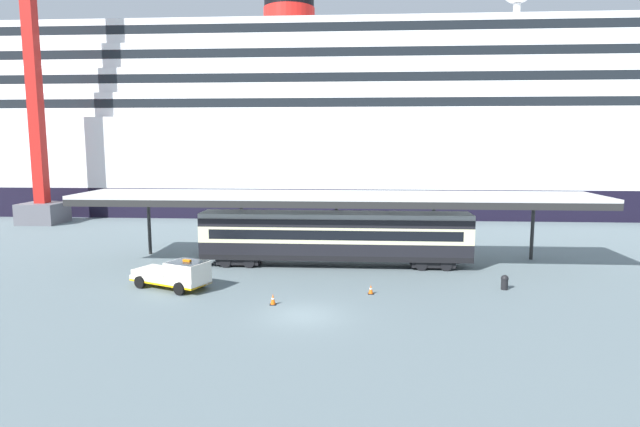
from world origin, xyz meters
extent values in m
plane|color=slate|center=(0.00, 0.00, 0.00)|extent=(400.00, 400.00, 0.00)
cube|color=black|center=(-14.68, 49.03, 1.88)|extent=(141.50, 26.71, 3.76)
cube|color=white|center=(-14.68, 49.03, 8.14)|extent=(141.50, 26.71, 8.77)
cube|color=white|center=(-14.68, 49.03, 14.04)|extent=(130.18, 24.58, 3.04)
cube|color=black|center=(-14.68, 36.79, 14.20)|extent=(124.52, 0.12, 1.09)
cube|color=white|center=(-14.68, 49.03, 17.08)|extent=(124.97, 23.59, 3.04)
cube|color=black|center=(-14.68, 37.28, 17.23)|extent=(119.54, 0.12, 1.09)
cube|color=white|center=(-14.68, 49.03, 20.12)|extent=(119.76, 22.61, 3.04)
cube|color=black|center=(-14.68, 37.77, 20.27)|extent=(114.56, 0.12, 1.09)
cube|color=white|center=(-14.68, 49.03, 23.15)|extent=(114.56, 21.63, 3.04)
cube|color=black|center=(-14.68, 38.26, 23.31)|extent=(109.58, 0.12, 1.09)
cylinder|color=black|center=(-6.61, 49.03, 28.61)|extent=(7.02, 7.02, 7.87)
cylinder|color=red|center=(-6.61, 49.03, 27.03)|extent=(7.23, 7.23, 2.36)
cylinder|color=white|center=(24.94, 49.03, 26.50)|extent=(1.00, 1.00, 3.65)
cube|color=silver|center=(1.29, 12.18, 5.36)|extent=(39.32, 6.33, 0.25)
cube|color=#252525|center=(1.29, 9.12, 4.99)|extent=(39.32, 0.20, 0.50)
cylinder|color=#252525|center=(-14.44, 14.94, 2.62)|extent=(0.28, 0.28, 5.24)
cylinder|color=#252525|center=(-6.57, 14.94, 2.62)|extent=(0.28, 0.28, 5.24)
cylinder|color=#252525|center=(1.29, 14.94, 2.62)|extent=(0.28, 0.28, 5.24)
cylinder|color=#252525|center=(9.15, 14.94, 2.62)|extent=(0.28, 0.28, 5.24)
cylinder|color=#252525|center=(17.02, 14.94, 2.62)|extent=(0.28, 0.28, 5.24)
cube|color=black|center=(1.29, 11.68, 0.85)|extent=(20.29, 2.80, 0.40)
cube|color=black|center=(1.29, 11.68, 1.50)|extent=(20.29, 2.80, 0.90)
cube|color=beige|center=(1.29, 11.68, 2.55)|extent=(20.29, 2.80, 1.20)
cube|color=black|center=(1.29, 10.31, 2.60)|extent=(18.66, 0.08, 0.72)
cube|color=black|center=(1.29, 11.68, 3.45)|extent=(20.29, 2.80, 0.60)
cube|color=#9D9D9D|center=(1.29, 11.68, 3.93)|extent=(20.29, 2.69, 0.36)
cube|color=black|center=(-6.01, 11.68, 0.45)|extent=(3.20, 2.35, 0.50)
cylinder|color=black|center=(-6.91, 10.51, 0.42)|extent=(0.84, 0.12, 0.84)
cylinder|color=black|center=(-5.11, 10.51, 0.42)|extent=(0.84, 0.12, 0.84)
cube|color=black|center=(8.59, 11.68, 0.45)|extent=(3.20, 2.35, 0.50)
cylinder|color=black|center=(7.69, 10.51, 0.42)|extent=(0.84, 0.12, 0.84)
cylinder|color=black|center=(9.49, 10.51, 0.42)|extent=(0.84, 0.12, 0.84)
cube|color=silver|center=(-9.11, 4.93, 0.58)|extent=(5.57, 3.92, 0.36)
cube|color=#F2B20C|center=(-9.11, 4.93, 0.45)|extent=(5.57, 3.94, 0.12)
cube|color=silver|center=(-7.78, 4.34, 1.31)|extent=(2.87, 2.68, 1.10)
cube|color=#19232D|center=(-7.78, 4.34, 1.66)|extent=(2.64, 2.52, 0.44)
cube|color=orange|center=(-7.78, 4.34, 1.94)|extent=(0.59, 0.41, 0.16)
cube|color=silver|center=(-10.06, 5.35, 0.94)|extent=(3.44, 2.93, 0.36)
cylinder|color=black|center=(-7.19, 5.17, 0.40)|extent=(0.83, 0.55, 0.80)
cylinder|color=black|center=(-7.99, 3.34, 0.40)|extent=(0.83, 0.55, 0.80)
cylinder|color=black|center=(-10.23, 6.51, 0.40)|extent=(0.83, 0.55, 0.80)
cylinder|color=black|center=(-11.04, 4.68, 0.40)|extent=(0.83, 0.55, 0.80)
cube|color=black|center=(3.80, 4.33, 0.02)|extent=(0.36, 0.36, 0.04)
cone|color=#EA590F|center=(3.80, 4.33, 0.32)|extent=(0.30, 0.30, 0.55)
cylinder|color=white|center=(3.80, 4.33, 0.34)|extent=(0.17, 0.17, 0.08)
cube|color=black|center=(-1.93, 1.79, 0.02)|extent=(0.36, 0.36, 0.04)
cone|color=#EA590F|center=(-1.93, 1.79, 0.34)|extent=(0.30, 0.30, 0.60)
cylinder|color=white|center=(-1.93, 1.79, 0.37)|extent=(0.17, 0.17, 0.08)
cube|color=#595960|center=(-33.52, 30.81, 1.20)|extent=(4.40, 4.40, 2.40)
cube|color=red|center=(-33.52, 30.81, 21.44)|extent=(1.30, 1.30, 38.08)
cylinder|color=black|center=(12.37, 5.88, 0.35)|extent=(0.44, 0.44, 0.70)
sphere|color=black|center=(12.37, 5.88, 0.72)|extent=(0.48, 0.48, 0.48)
camera|label=1|loc=(2.66, -27.09, 9.28)|focal=29.16mm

